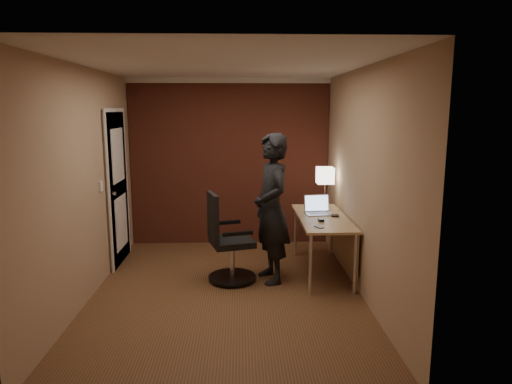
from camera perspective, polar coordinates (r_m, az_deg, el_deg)
room at (r=6.50m, az=-5.81°, el=4.29°), size 4.00×4.00×4.00m
desk at (r=5.78m, az=9.01°, el=-4.28°), size 0.60×1.50×0.73m
desk_lamp at (r=6.29m, az=8.63°, el=2.00°), size 0.22×0.22×0.54m
laptop at (r=5.88m, az=7.74°, el=-2.06°), size 0.36×0.29×0.23m
mouse at (r=5.49m, az=8.12°, el=-3.48°), size 0.06×0.10×0.03m
phone at (r=5.21m, az=7.90°, el=-4.35°), size 0.10×0.13×0.01m
wallet at (r=5.76m, az=9.84°, el=-2.92°), size 0.10×0.12×0.02m
office_chair at (r=5.47m, az=-3.71°, el=-6.46°), size 0.59×0.66×1.06m
person at (r=5.39m, az=1.95°, el=-2.08°), size 0.58×0.74×1.78m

